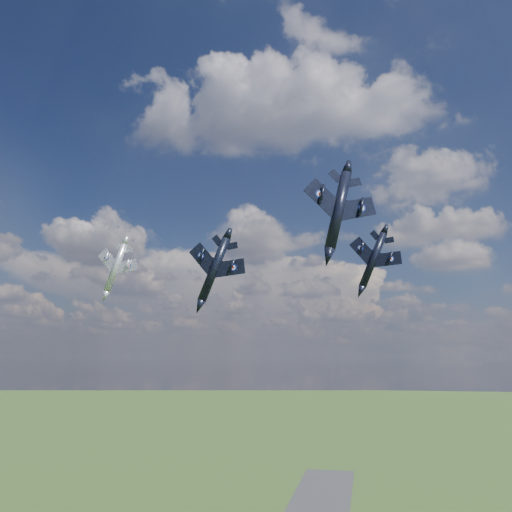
% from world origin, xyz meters
% --- Properties ---
extents(jet_lead_navy, '(11.74, 15.60, 7.07)m').
position_xyz_m(jet_lead_navy, '(-0.37, 10.99, 80.46)').
color(jet_lead_navy, black).
extents(jet_right_navy, '(14.18, 15.76, 4.89)m').
position_xyz_m(jet_right_navy, '(21.39, -12.65, 82.31)').
color(jet_right_navy, black).
extents(jet_high_navy, '(13.07, 17.20, 7.94)m').
position_xyz_m(jet_high_navy, '(26.03, 37.96, 86.06)').
color(jet_high_navy, black).
extents(jet_left_silver, '(10.91, 14.02, 5.84)m').
position_xyz_m(jet_left_silver, '(-22.45, 18.68, 82.86)').
color(jet_left_silver, '#9C9DA6').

